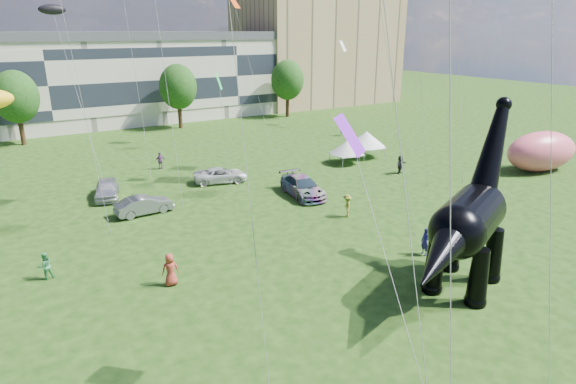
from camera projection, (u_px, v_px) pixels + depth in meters
ground at (417, 333)px, 22.26m from camera, size 220.00×220.00×0.00m
terrace_row at (43, 86)px, 66.11m from camera, size 78.00×11.00×12.00m
apartment_block at (317, 43)px, 91.04m from camera, size 28.00×18.00×22.00m
tree_mid_left at (15, 93)px, 56.78m from camera, size 5.20×5.20×9.44m
tree_mid_right at (178, 83)px, 66.83m from camera, size 5.20×5.20×9.44m
tree_far_right at (287, 77)px, 75.87m from camera, size 5.20×5.20×9.44m
dinosaur_sculpture at (466, 224)px, 24.82m from camera, size 12.09×6.55×10.17m
car_silver at (107, 189)px, 40.01m from camera, size 2.92×4.89×1.56m
car_grey at (144, 205)px, 36.51m from camera, size 4.38×1.72×1.42m
car_white at (221, 175)px, 44.15m from camera, size 5.33×3.53×1.36m
car_dark at (302, 187)px, 40.48m from camera, size 3.01×5.86×1.63m
gazebo_near at (347, 147)px, 50.10m from camera, size 3.83×3.83×2.44m
gazebo_far at (366, 139)px, 52.62m from camera, size 4.90×4.90×2.84m
inflatable_pink at (541, 151)px, 47.35m from camera, size 8.51×5.36×3.96m
visitors at (303, 214)px, 34.23m from camera, size 43.77×46.58×1.87m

